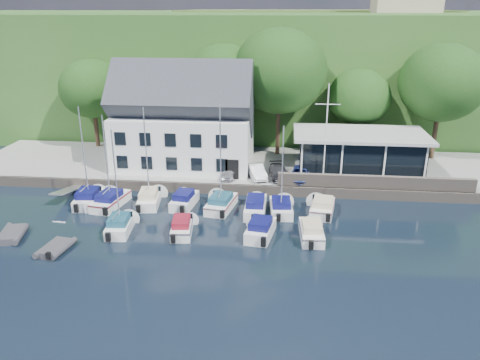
{
  "coord_description": "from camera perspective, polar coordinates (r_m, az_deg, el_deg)",
  "views": [
    {
      "loc": [
        3.59,
        -30.28,
        16.88
      ],
      "look_at": [
        -0.37,
        9.0,
        2.23
      ],
      "focal_mm": 35.0,
      "sensor_mm": 36.0,
      "label": 1
    }
  ],
  "objects": [
    {
      "name": "harbor_building",
      "position": [
        49.33,
        -6.85,
        6.7
      ],
      "size": [
        14.4,
        8.2,
        8.7
      ],
      "primitive_type": null,
      "color": "white",
      "rests_on": "quay"
    },
    {
      "name": "club_pavilion",
      "position": [
        48.87,
        14.26,
        3.28
      ],
      "size": [
        13.2,
        7.2,
        4.1
      ],
      "primitive_type": null,
      "color": "black",
      "rests_on": "quay"
    },
    {
      "name": "boat_r1_7",
      "position": [
        41.13,
        10.02,
        -3.09
      ],
      "size": [
        2.89,
        5.69,
        1.45
      ],
      "primitive_type": null,
      "rotation": [
        0.0,
        0.0,
        -0.16
      ],
      "color": "white",
      "rests_on": "ground"
    },
    {
      "name": "car_blue",
      "position": [
        46.01,
        7.41,
        0.83
      ],
      "size": [
        2.2,
        3.91,
        1.26
      ],
      "primitive_type": "imported",
      "rotation": [
        0.0,
        0.0,
        -0.21
      ],
      "color": "#2E3E8E",
      "rests_on": "quay"
    },
    {
      "name": "seawall",
      "position": [
        45.18,
        16.13,
        -0.24
      ],
      "size": [
        18.0,
        0.5,
        1.2
      ],
      "primitive_type": "cube",
      "color": "#6D6257",
      "rests_on": "quay"
    },
    {
      "name": "gangway",
      "position": [
        47.24,
        -19.87,
        -1.85
      ],
      "size": [
        1.2,
        6.0,
        1.4
      ],
      "primitive_type": null,
      "color": "silver",
      "rests_on": "ground"
    },
    {
      "name": "hillside",
      "position": [
        92.78,
        3.64,
        14.83
      ],
      "size": [
        160.0,
        75.0,
        16.0
      ],
      "primitive_type": "cube",
      "color": "#2C5921",
      "rests_on": "ground"
    },
    {
      "name": "boat_r1_0",
      "position": [
        43.25,
        -18.48,
        2.79
      ],
      "size": [
        2.63,
        6.09,
        9.19
      ],
      "primitive_type": null,
      "rotation": [
        0.0,
        0.0,
        0.1
      ],
      "color": "white",
      "rests_on": "ground"
    },
    {
      "name": "boat_r1_4",
      "position": [
        40.11,
        -2.38,
        2.1
      ],
      "size": [
        3.11,
        6.28,
        8.64
      ],
      "primitive_type": null,
      "rotation": [
        0.0,
        0.0,
        -0.17
      ],
      "color": "white",
      "rests_on": "ground"
    },
    {
      "name": "tree_4",
      "position": [
        54.74,
        14.16,
        8.06
      ],
      "size": [
        7.01,
        7.01,
        9.58
      ],
      "primitive_type": null,
      "color": "#143610",
      "rests_on": "quay"
    },
    {
      "name": "ground",
      "position": [
        34.85,
        -0.88,
        -8.61
      ],
      "size": [
        180.0,
        180.0,
        0.0
      ],
      "primitive_type": "plane",
      "color": "black",
      "rests_on": "ground"
    },
    {
      "name": "car_dgrey",
      "position": [
        46.26,
        4.74,
        0.98
      ],
      "size": [
        2.32,
        4.26,
        1.17
      ],
      "primitive_type": "imported",
      "rotation": [
        0.0,
        0.0,
        0.18
      ],
      "color": "#303035",
      "rests_on": "quay"
    },
    {
      "name": "boat_r1_2",
      "position": [
        41.96,
        -11.31,
        2.58
      ],
      "size": [
        2.75,
        6.33,
        8.69
      ],
      "primitive_type": null,
      "rotation": [
        0.0,
        0.0,
        0.14
      ],
      "color": "white",
      "rests_on": "ground"
    },
    {
      "name": "boat_r1_6",
      "position": [
        39.53,
        5.19,
        1.43
      ],
      "size": [
        2.46,
        5.7,
        8.22
      ],
      "primitive_type": null,
      "rotation": [
        0.0,
        0.0,
        0.08
      ],
      "color": "white",
      "rests_on": "ground"
    },
    {
      "name": "dinghy_0",
      "position": [
        40.6,
        -26.03,
        -5.84
      ],
      "size": [
        2.65,
        3.59,
        0.75
      ],
      "primitive_type": null,
      "rotation": [
        0.0,
        0.0,
        0.24
      ],
      "color": "#39383D",
      "rests_on": "ground"
    },
    {
      "name": "boat_r2_1",
      "position": [
        37.23,
        -14.88,
        -0.12
      ],
      "size": [
        2.42,
        5.71,
        8.57
      ],
      "primitive_type": null,
      "rotation": [
        0.0,
        0.0,
        0.1
      ],
      "color": "white",
      "rests_on": "ground"
    },
    {
      "name": "quay",
      "position": [
        50.64,
        1.39,
        1.49
      ],
      "size": [
        60.0,
        13.0,
        1.0
      ],
      "primitive_type": "cube",
      "color": "gray",
      "rests_on": "ground"
    },
    {
      "name": "tree_3",
      "position": [
        52.47,
        4.78,
        10.52
      ],
      "size": [
        10.2,
        10.2,
        13.94
      ],
      "primitive_type": null,
      "color": "#143610",
      "rests_on": "quay"
    },
    {
      "name": "boat_r2_4",
      "position": [
        36.78,
        8.71,
        -5.99
      ],
      "size": [
        2.15,
        5.84,
        1.39
      ],
      "primitive_type": null,
      "rotation": [
        0.0,
        0.0,
        0.05
      ],
      "color": "white",
      "rests_on": "ground"
    },
    {
      "name": "boat_r2_3",
      "position": [
        36.58,
        2.52,
        -5.79
      ],
      "size": [
        2.82,
        5.58,
        1.54
      ],
      "primitive_type": null,
      "rotation": [
        0.0,
        0.0,
        -0.16
      ],
      "color": "white",
      "rests_on": "ground"
    },
    {
      "name": "tree_0",
      "position": [
        58.37,
        -17.42,
        8.86
      ],
      "size": [
        7.55,
        7.55,
        10.32
      ],
      "primitive_type": null,
      "color": "#143610",
      "rests_on": "quay"
    },
    {
      "name": "boat_r1_3",
      "position": [
        42.24,
        -6.81,
        -2.26
      ],
      "size": [
        2.46,
        5.52,
        1.47
      ],
      "primitive_type": null,
      "rotation": [
        0.0,
        0.0,
        -0.11
      ],
      "color": "white",
      "rests_on": "ground"
    },
    {
      "name": "tree_5",
      "position": [
        55.19,
        23.13,
        8.67
      ],
      "size": [
        9.1,
        9.1,
        12.44
      ],
      "primitive_type": null,
      "color": "#143610",
      "rests_on": "quay"
    },
    {
      "name": "tree_2",
      "position": [
        54.37,
        -1.84,
        9.95
      ],
      "size": [
        8.88,
        8.88,
        12.13
      ],
      "primitive_type": null,
      "color": "#143610",
      "rests_on": "quay"
    },
    {
      "name": "boat_r1_5",
      "position": [
        40.69,
        1.91,
        -3.01
      ],
      "size": [
        1.92,
        6.46,
        1.49
      ],
      "primitive_type": null,
      "rotation": [
        0.0,
        0.0,
        -0.0
      ],
      "color": "white",
      "rests_on": "ground"
    },
    {
      "name": "boat_r2_2",
      "position": [
        37.43,
        -7.08,
        -5.45
      ],
      "size": [
        2.3,
        5.58,
        1.35
      ],
      "primitive_type": null,
      "rotation": [
        0.0,
        0.0,
        0.12
      ],
      "color": "white",
      "rests_on": "ground"
    },
    {
      "name": "field_patch",
      "position": [
        100.38,
        8.8,
        19.73
      ],
      "size": [
        50.0,
        30.0,
        0.3
      ],
      "primitive_type": "cube",
      "color": "#556432",
      "rests_on": "hillside"
    },
    {
      "name": "dinghy_1",
      "position": [
        37.12,
        -21.58,
        -7.62
      ],
      "size": [
        2.24,
        3.28,
        0.71
      ],
      "primitive_type": null,
      "rotation": [
        0.0,
        0.0,
        -0.14
      ],
      "color": "#39383D",
      "rests_on": "ground"
    },
    {
      "name": "tree_1",
      "position": [
        56.12,
        -10.65,
        9.05
      ],
      "size": [
        7.61,
        7.61,
        10.4
      ],
      "primitive_type": null,
      "color": "#143610",
      "rests_on": "quay"
    },
    {
      "name": "flagpole",
      "position": [
        44.42,
        10.42,
        5.48
      ],
      "size": [
        2.27,
        0.2,
        9.44
      ],
      "primitive_type": null,
      "color": "white",
      "rests_on": "quay"
    },
    {
      "name": "car_white",
      "position": [
        46.21,
        1.99,
        1.1
      ],
      "size": [
        2.53,
        4.16,
        1.29
      ],
      "primitive_type": "imported",
      "rotation": [
        0.0,
        0.0,
        0.32
      ],
      "color": "silver",
      "rests_on": "quay"
    },
    {
      "name": "quay_face",
      "position": [
        44.56,
        0.74,
        -1.21
      ],
      "size": [
        60.0,
        0.3,
        1.0
      ],
      "primitive_type": "cube",
      "color": "#6D6257",
      "rests_on": "ground"
    },
    {
      "name": "car_silver",
      "position": [
        46.13,
        -1.39,
        0.95
      ],
      "size": [
        1.62,
        3.34,
        1.1
      ],
      "primitive_type": "imported",
      "rotation": [
        0.0,
        0.0,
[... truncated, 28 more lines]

